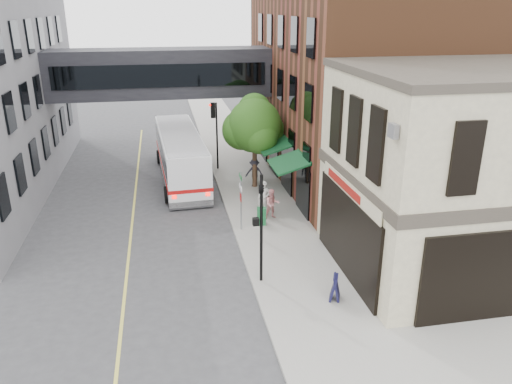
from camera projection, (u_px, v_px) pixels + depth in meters
name	position (u px, v px, depth m)	size (l,w,h in m)	color
ground	(261.00, 312.00, 18.33)	(120.00, 120.00, 0.00)	#38383A
sidewalk_main	(249.00, 182.00, 31.53)	(4.00, 60.00, 0.15)	gray
corner_building	(468.00, 172.00, 20.26)	(10.19, 8.12, 8.45)	tan
brick_building	(370.00, 66.00, 31.41)	(13.76, 18.00, 14.00)	#5A321C
skyway_bridge	(161.00, 73.00, 32.07)	(14.00, 3.18, 3.00)	black
traffic_signal_near	(261.00, 216.00, 19.18)	(0.44, 0.22, 4.60)	black
traffic_signal_far	(214.00, 122.00, 32.83)	(0.53, 0.28, 4.50)	black
street_sign_pole	(241.00, 196.00, 24.15)	(0.08, 0.75, 3.00)	gray
street_tree	(254.00, 125.00, 29.49)	(3.80, 3.20, 5.60)	#382619
lane_marking	(133.00, 216.00, 26.64)	(0.12, 40.00, 0.01)	#D8CC4C
bus	(180.00, 154.00, 31.89)	(3.15, 11.25, 3.00)	white
pedestrian_a	(264.00, 198.00, 26.19)	(0.68, 0.44, 1.86)	silver
pedestrian_b	(272.00, 204.00, 25.78)	(0.77, 0.60, 1.59)	pink
pedestrian_c	(254.00, 173.00, 30.35)	(1.12, 0.64, 1.74)	black
newspaper_box	(262.00, 216.00, 25.17)	(0.45, 0.40, 0.89)	#155E2E
sandwich_board	(335.00, 287.00, 18.71)	(0.36, 0.56, 1.00)	black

